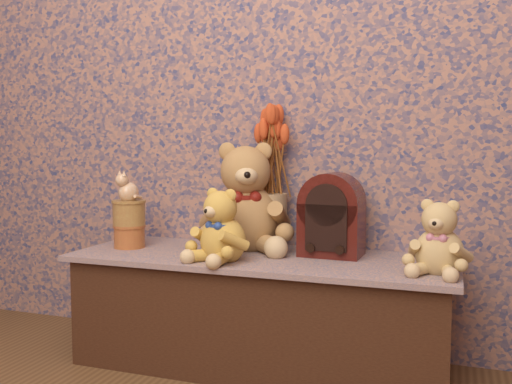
% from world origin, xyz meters
% --- Properties ---
extents(display_shelf, '(1.41, 0.52, 0.42)m').
position_xyz_m(display_shelf, '(0.00, 1.25, 0.21)').
color(display_shelf, '#3D4E7D').
rests_on(display_shelf, ground).
extents(teddy_large, '(0.50, 0.53, 0.45)m').
position_xyz_m(teddy_large, '(-0.10, 1.36, 0.64)').
color(teddy_large, '#A3743F').
rests_on(teddy_large, display_shelf).
extents(teddy_medium, '(0.30, 0.32, 0.28)m').
position_xyz_m(teddy_medium, '(-0.10, 1.12, 0.56)').
color(teddy_medium, gold).
rests_on(teddy_medium, display_shelf).
extents(teddy_small, '(0.24, 0.27, 0.25)m').
position_xyz_m(teddy_small, '(0.63, 1.17, 0.55)').
color(teddy_small, tan).
rests_on(teddy_small, display_shelf).
extents(cathedral_radio, '(0.23, 0.17, 0.31)m').
position_xyz_m(cathedral_radio, '(0.25, 1.34, 0.57)').
color(cathedral_radio, '#3C100A').
rests_on(cathedral_radio, display_shelf).
extents(ceramic_vase, '(0.14, 0.14, 0.22)m').
position_xyz_m(ceramic_vase, '(-0.01, 1.42, 0.53)').
color(ceramic_vase, tan).
rests_on(ceramic_vase, display_shelf).
extents(dried_stalks, '(0.23, 0.23, 0.44)m').
position_xyz_m(dried_stalks, '(-0.01, 1.42, 0.85)').
color(dried_stalks, '#CE4821').
rests_on(dried_stalks, ceramic_vase).
extents(biscuit_tin_lower, '(0.13, 0.13, 0.09)m').
position_xyz_m(biscuit_tin_lower, '(-0.55, 1.23, 0.46)').
color(biscuit_tin_lower, '#C38B39').
rests_on(biscuit_tin_lower, display_shelf).
extents(biscuit_tin_upper, '(0.15, 0.15, 0.10)m').
position_xyz_m(biscuit_tin_upper, '(-0.55, 1.23, 0.56)').
color(biscuit_tin_upper, tan).
rests_on(biscuit_tin_upper, biscuit_tin_lower).
extents(cat_figurine, '(0.12, 0.13, 0.12)m').
position_xyz_m(cat_figurine, '(-0.55, 1.23, 0.67)').
color(cat_figurine, silver).
rests_on(cat_figurine, biscuit_tin_upper).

